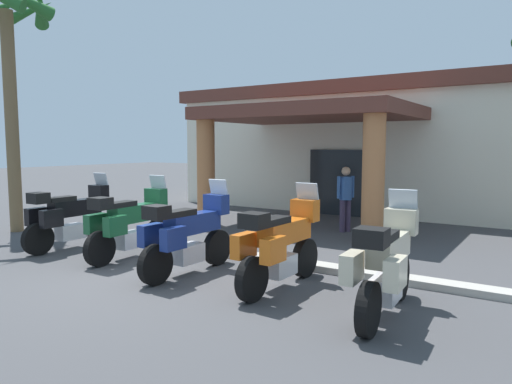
# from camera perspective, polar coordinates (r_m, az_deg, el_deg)

# --- Properties ---
(ground_plane) EXTENTS (80.00, 80.00, 0.00)m
(ground_plane) POSITION_cam_1_polar(r_m,az_deg,el_deg) (8.37, -13.84, -9.94)
(ground_plane) COLOR #424244
(motel_building) EXTENTS (13.16, 10.20, 4.31)m
(motel_building) POSITION_cam_1_polar(r_m,az_deg,el_deg) (17.84, 13.42, 5.40)
(motel_building) COLOR silver
(motel_building) RESTS_ON ground_plane
(motorcycle_black) EXTENTS (0.71, 2.21, 1.61)m
(motorcycle_black) POSITION_cam_1_polar(r_m,az_deg,el_deg) (10.90, -21.76, -2.81)
(motorcycle_black) COLOR black
(motorcycle_black) RESTS_ON ground_plane
(motorcycle_green) EXTENTS (0.72, 2.21, 1.61)m
(motorcycle_green) POSITION_cam_1_polar(r_m,az_deg,el_deg) (9.60, -15.20, -3.70)
(motorcycle_green) COLOR black
(motorcycle_green) RESTS_ON ground_plane
(motorcycle_blue) EXTENTS (0.72, 2.21, 1.61)m
(motorcycle_blue) POSITION_cam_1_polar(r_m,az_deg,el_deg) (8.19, -8.36, -5.16)
(motorcycle_blue) COLOR black
(motorcycle_blue) RESTS_ON ground_plane
(motorcycle_orange) EXTENTS (0.72, 2.21, 1.61)m
(motorcycle_orange) POSITION_cam_1_polar(r_m,az_deg,el_deg) (7.31, 2.93, -6.42)
(motorcycle_orange) COLOR black
(motorcycle_orange) RESTS_ON ground_plane
(motorcycle_cream) EXTENTS (0.72, 2.21, 1.61)m
(motorcycle_cream) POSITION_cam_1_polar(r_m,az_deg,el_deg) (6.36, 15.55, -8.47)
(motorcycle_cream) COLOR black
(motorcycle_cream) RESTS_ON ground_plane
(pedestrian) EXTENTS (0.32, 0.47, 1.69)m
(pedestrian) POSITION_cam_1_polar(r_m,az_deg,el_deg) (12.28, 10.85, -0.28)
(pedestrian) COLOR #3F334C
(pedestrian) RESTS_ON ground_plane
(palm_tree_roadside) EXTENTS (2.43, 2.50, 6.52)m
(palm_tree_roadside) POSITION_cam_1_polar(r_m,az_deg,el_deg) (13.89, -28.16, 16.28)
(palm_tree_roadside) COLOR brown
(palm_tree_roadside) RESTS_ON ground_plane
(curb_strip) EXTENTS (10.77, 0.36, 0.12)m
(curb_strip) POSITION_cam_1_polar(r_m,az_deg,el_deg) (9.46, -2.41, -7.59)
(curb_strip) COLOR #ADA89E
(curb_strip) RESTS_ON ground_plane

